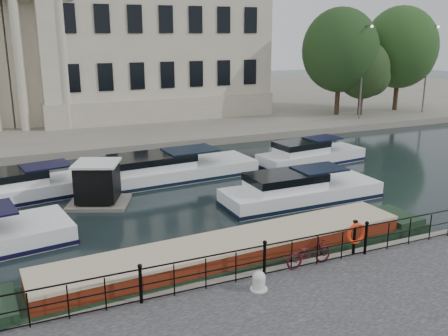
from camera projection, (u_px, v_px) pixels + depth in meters
The scene contains 12 objects.
ground_plane at pixel (234, 263), 18.01m from camera, with size 160.00×160.00×0.00m, color black.
far_bank at pixel (76, 109), 52.27m from camera, with size 120.00×42.00×0.55m, color #6B665B.
railing at pixel (265, 257), 15.72m from camera, with size 24.14×0.14×1.22m.
civic_building at pixel (66, 43), 46.31m from camera, with size 53.55×31.84×16.85m.
lamp_posts at pixel (396, 69), 45.21m from camera, with size 8.24×1.55×8.07m.
bicycle at pixel (309, 253), 16.47m from camera, with size 0.61×1.74×0.92m, color #410B16.
mooring_bollard at pixel (259, 281), 14.97m from camera, with size 0.54×0.54×0.61m.
life_ring_post at pixel (356, 234), 17.17m from camera, with size 0.77×0.20×1.26m.
narrowboat at pixel (232, 262), 17.27m from camera, with size 16.89×3.16×1.61m.
harbour_hut at pixel (98, 185), 23.87m from camera, with size 3.46×3.22×2.17m.
cabin_cruisers at pixel (156, 190), 25.12m from camera, with size 27.98×10.31×1.99m.
trees at pixel (373, 54), 46.51m from camera, with size 14.02×7.08×9.97m.
Camera 1 is at (-7.06, -14.88, 8.07)m, focal length 40.00 mm.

